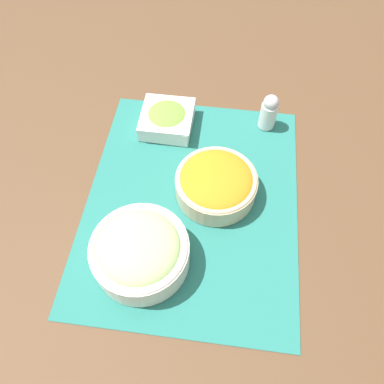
{
  "coord_description": "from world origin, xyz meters",
  "views": [
    {
      "loc": [
        -0.39,
        -0.05,
        0.65
      ],
      "look_at": [
        0.0,
        0.0,
        0.03
      ],
      "focal_mm": 35.0,
      "sensor_mm": 36.0,
      "label": 1
    }
  ],
  "objects_px": {
    "lettuce_bowl": "(167,118)",
    "pepper_shaker": "(269,112)",
    "cucumber_bowl": "(140,251)",
    "carrot_bowl": "(216,183)"
  },
  "relations": [
    {
      "from": "cucumber_bowl",
      "to": "lettuce_bowl",
      "type": "relative_size",
      "value": 1.5
    },
    {
      "from": "carrot_bowl",
      "to": "lettuce_bowl",
      "type": "relative_size",
      "value": 1.4
    },
    {
      "from": "carrot_bowl",
      "to": "lettuce_bowl",
      "type": "bearing_deg",
      "value": 37.18
    },
    {
      "from": "lettuce_bowl",
      "to": "pepper_shaker",
      "type": "distance_m",
      "value": 0.23
    },
    {
      "from": "carrot_bowl",
      "to": "cucumber_bowl",
      "type": "xyz_separation_m",
      "value": [
        -0.17,
        0.12,
        0.01
      ]
    },
    {
      "from": "lettuce_bowl",
      "to": "pepper_shaker",
      "type": "relative_size",
      "value": 1.32
    },
    {
      "from": "pepper_shaker",
      "to": "lettuce_bowl",
      "type": "bearing_deg",
      "value": 97.85
    },
    {
      "from": "pepper_shaker",
      "to": "cucumber_bowl",
      "type": "bearing_deg",
      "value": 149.23
    },
    {
      "from": "carrot_bowl",
      "to": "cucumber_bowl",
      "type": "height_order",
      "value": "cucumber_bowl"
    },
    {
      "from": "cucumber_bowl",
      "to": "pepper_shaker",
      "type": "bearing_deg",
      "value": -30.77
    }
  ]
}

